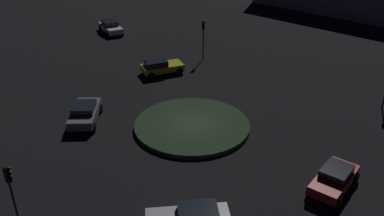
{
  "coord_description": "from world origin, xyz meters",
  "views": [
    {
      "loc": [
        -23.54,
        12.56,
        15.58
      ],
      "look_at": [
        0.0,
        0.0,
        1.62
      ],
      "focal_mm": 38.56,
      "sensor_mm": 36.0,
      "label": 1
    }
  ],
  "objects": [
    {
      "name": "car_yellow",
      "position": [
        10.51,
        -2.19,
        0.76
      ],
      "size": [
        2.37,
        4.07,
        1.45
      ],
      "rotation": [
        0.0,
        0.0,
        4.62
      ],
      "color": "gold",
      "rests_on": "ground_plane"
    },
    {
      "name": "traffic_light_north",
      "position": [
        -5.02,
        12.83,
        2.8
      ],
      "size": [
        0.36,
        0.39,
        3.93
      ],
      "rotation": [
        0.0,
        0.0,
        -1.2
      ],
      "color": "#2D2D2D",
      "rests_on": "ground_plane"
    },
    {
      "name": "ground_plane",
      "position": [
        0.0,
        0.0,
        0.0
      ],
      "size": [
        116.09,
        116.09,
        0.0
      ],
      "primitive_type": "plane",
      "color": "black"
    },
    {
      "name": "roundabout_island",
      "position": [
        0.0,
        0.0,
        0.17
      ],
      "size": [
        8.62,
        8.62,
        0.34
      ],
      "primitive_type": "cylinder",
      "color": "#263823",
      "rests_on": "ground_plane"
    },
    {
      "name": "car_red",
      "position": [
        -10.32,
        -3.97,
        0.75
      ],
      "size": [
        3.17,
        4.22,
        1.42
      ],
      "rotation": [
        0.0,
        0.0,
        1.99
      ],
      "color": "red",
      "rests_on": "ground_plane"
    },
    {
      "name": "car_grey",
      "position": [
        4.61,
        6.79,
        0.78
      ],
      "size": [
        4.61,
        3.51,
        1.49
      ],
      "rotation": [
        0.0,
        0.0,
        -0.45
      ],
      "color": "slate",
      "rests_on": "ground_plane"
    },
    {
      "name": "traffic_light_southeast",
      "position": [
        11.86,
        -7.63,
        2.97
      ],
      "size": [
        0.4,
        0.37,
        4.17
      ],
      "rotation": [
        0.0,
        0.0,
        2.57
      ],
      "color": "#2D2D2D",
      "rests_on": "ground_plane"
    },
    {
      "name": "car_white",
      "position": [
        25.58,
        -2.11,
        0.75
      ],
      "size": [
        4.49,
        2.07,
        1.44
      ],
      "rotation": [
        0.0,
        0.0,
        3.15
      ],
      "color": "white",
      "rests_on": "ground_plane"
    }
  ]
}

